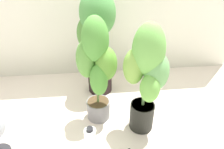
# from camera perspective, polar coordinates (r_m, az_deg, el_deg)

# --- Properties ---
(ground_plane) EXTENTS (8.00, 8.00, 0.00)m
(ground_plane) POSITION_cam_1_polar(r_m,az_deg,el_deg) (1.60, -3.78, -14.39)
(ground_plane) COLOR silver
(ground_plane) RESTS_ON ground
(potted_plant_center) EXTENTS (0.35, 0.27, 0.84)m
(potted_plant_center) POSITION_cam_1_polar(r_m,az_deg,el_deg) (1.38, -4.50, 2.28)
(potted_plant_center) COLOR gray
(potted_plant_center) RESTS_ON ground
(potted_plant_front_right) EXTENTS (0.35, 0.30, 0.83)m
(potted_plant_front_right) POSITION_cam_1_polar(r_m,az_deg,el_deg) (1.30, 10.20, -0.16)
(potted_plant_front_right) COLOR black
(potted_plant_front_right) RESTS_ON ground
(potted_plant_back_center) EXTENTS (0.40, 0.40, 0.96)m
(potted_plant_back_center) POSITION_cam_1_polar(r_m,az_deg,el_deg) (1.70, -4.81, 12.83)
(potted_plant_back_center) COLOR black
(potted_plant_back_center) RESTS_ON ground
(nutrient_bottle) EXTENTS (0.08, 0.08, 0.24)m
(nutrient_bottle) POSITION_cam_1_polar(r_m,az_deg,el_deg) (1.33, -6.30, -19.37)
(nutrient_bottle) COLOR white
(nutrient_bottle) RESTS_ON ground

